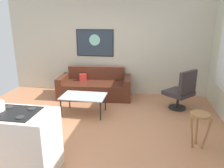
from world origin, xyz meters
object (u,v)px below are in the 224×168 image
Objects in this scene: couch at (95,87)px; bar_stool at (200,121)px; coffee_table at (84,97)px; wall_painting at (95,43)px; armchair at (182,91)px.

bar_stool is (2.35, -2.17, 0.21)m from couch.
bar_stool is at bearing -23.13° from coffee_table.
couch is 1.28m from wall_painting.
coffee_table is 1.01× the size of armchair.
armchair is at bearing 92.72° from bar_stool.
couch is at bearing -78.15° from wall_painting.
bar_stool is 3.74m from wall_painting.
coffee_table is 1.97m from wall_painting.
wall_painting reaches higher than couch.
armchair is (2.27, -0.55, 0.20)m from couch.
armchair is at bearing -13.69° from couch.
armchair reaches higher than couch.
coffee_table is at bearing -164.24° from armchair.
bar_stool is 0.57× the size of wall_painting.
wall_painting is at bearing 156.48° from armchair.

